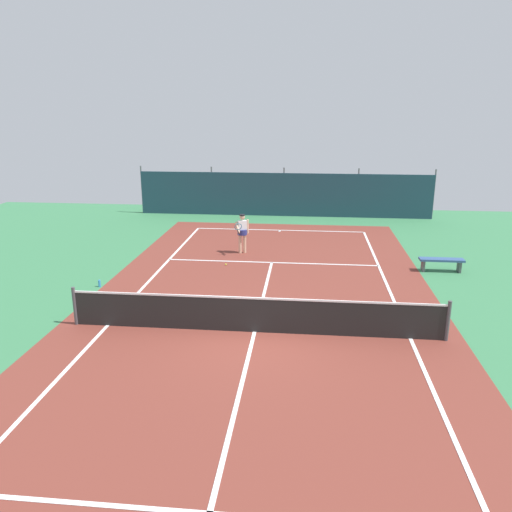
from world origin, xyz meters
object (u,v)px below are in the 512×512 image
(courtside_bench, at_px, (441,262))
(tennis_ball_near_player, at_px, (226,264))
(parked_car, at_px, (246,191))
(tennis_net, at_px, (255,314))
(water_bottle, at_px, (99,283))
(tennis_player, at_px, (242,231))

(courtside_bench, bearing_deg, tennis_ball_near_player, -179.47)
(parked_car, bearing_deg, courtside_bench, 130.62)
(tennis_net, distance_m, courtside_bench, 8.69)
(tennis_net, distance_m, water_bottle, 6.38)
(tennis_player, relative_size, tennis_ball_near_player, 24.85)
(tennis_player, relative_size, courtside_bench, 1.03)
(tennis_player, distance_m, courtside_bench, 7.84)
(tennis_ball_near_player, relative_size, parked_car, 0.02)
(tennis_player, height_order, water_bottle, tennis_player)
(tennis_net, distance_m, tennis_ball_near_player, 6.16)
(tennis_net, xyz_separation_m, water_bottle, (-5.60, 3.04, -0.39))
(tennis_ball_near_player, distance_m, courtside_bench, 8.06)
(courtside_bench, bearing_deg, tennis_player, 167.52)
(courtside_bench, relative_size, water_bottle, 6.67)
(tennis_net, xyz_separation_m, courtside_bench, (6.31, 5.97, -0.14))
(courtside_bench, bearing_deg, tennis_net, -136.60)
(tennis_ball_near_player, height_order, courtside_bench, courtside_bench)
(tennis_ball_near_player, bearing_deg, tennis_player, 76.64)
(tennis_net, height_order, tennis_player, tennis_player)
(tennis_net, bearing_deg, courtside_bench, 43.40)
(courtside_bench, height_order, water_bottle, courtside_bench)
(tennis_player, bearing_deg, tennis_net, 77.67)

